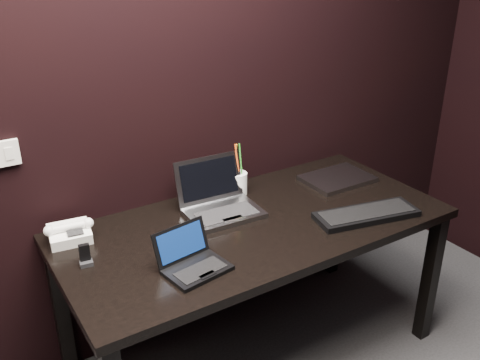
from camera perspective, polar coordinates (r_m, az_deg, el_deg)
wall_back at (r=2.33m, az=-10.00°, el=9.93°), size 4.00×0.00×4.00m
desk at (r=2.38m, az=1.65°, el=-6.08°), size 1.70×0.80×0.74m
netbook at (r=2.02m, az=-5.06°, el=-8.68°), size 0.26×0.24×0.15m
silver_laptop at (r=2.40m, az=-2.18°, el=-2.51°), size 0.34×0.31×0.22m
ext_keyboard at (r=2.43m, az=13.33°, el=-3.57°), size 0.49×0.26×0.03m
closed_laptop at (r=2.76m, az=10.34°, el=0.15°), size 0.34×0.25×0.02m
desk_phone at (r=2.29m, az=-17.71°, el=-5.41°), size 0.20×0.17×0.10m
mobile_phone at (r=2.12m, az=-16.18°, el=-7.91°), size 0.05×0.05×0.08m
pen_cup at (r=2.56m, az=-0.21°, el=-0.25°), size 0.11×0.11×0.26m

